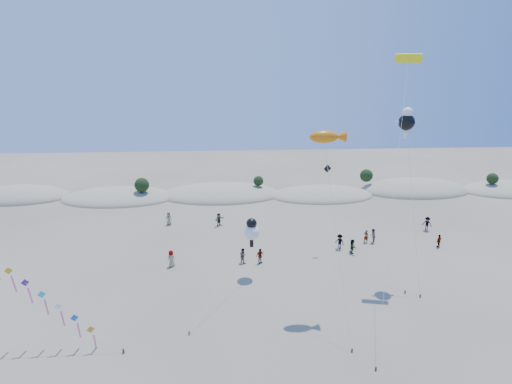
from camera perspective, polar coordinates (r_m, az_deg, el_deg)
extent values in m
ellipsoid|color=tan|center=(77.01, -29.21, -0.67)|extent=(16.00, 8.80, 3.60)
ellipsoid|color=#233613|center=(76.74, -29.32, 0.03)|extent=(12.80, 5.76, 0.64)
ellipsoid|color=tan|center=(70.22, -17.85, -0.83)|extent=(17.60, 9.68, 3.00)
ellipsoid|color=#233613|center=(69.98, -17.91, -0.19)|extent=(14.08, 6.34, 0.70)
ellipsoid|color=tan|center=(68.70, -4.67, -0.42)|extent=(19.00, 10.45, 3.40)
ellipsoid|color=#233613|center=(68.42, -4.69, 0.32)|extent=(15.20, 6.84, 0.76)
ellipsoid|color=tan|center=(68.90, 8.73, -0.52)|extent=(16.40, 9.02, 2.80)
ellipsoid|color=#233613|center=(68.67, 8.76, 0.09)|extent=(13.12, 5.90, 0.66)
ellipsoid|color=tan|center=(75.51, 20.40, 0.16)|extent=(18.00, 9.90, 3.80)
ellipsoid|color=#233613|center=(75.22, 20.48, 0.92)|extent=(14.40, 6.48, 0.72)
ellipsoid|color=tan|center=(82.32, 30.97, 0.11)|extent=(16.80, 9.24, 3.00)
sphere|color=black|center=(67.50, -14.99, 0.91)|extent=(2.20, 2.20, 2.20)
sphere|color=black|center=(68.28, 0.32, 1.49)|extent=(1.60, 1.60, 1.60)
sphere|color=black|center=(72.98, 14.50, 2.13)|extent=(2.10, 2.10, 2.10)
sphere|color=black|center=(79.23, 29.00, 1.57)|extent=(1.80, 1.80, 1.80)
cube|color=#3F2D1E|center=(35.25, -17.27, -19.60)|extent=(0.12, 0.12, 0.35)
cube|color=orange|center=(35.34, -21.19, -16.72)|extent=(1.10, 0.43, 1.16)
cube|color=pink|center=(35.94, -20.68, -18.16)|extent=(0.19, 0.45, 1.55)
cube|color=blue|center=(35.43, -23.06, -15.19)|extent=(1.10, 0.43, 1.16)
cube|color=pink|center=(35.99, -22.54, -16.65)|extent=(0.19, 0.45, 1.55)
cube|color=white|center=(35.57, -24.89, -13.65)|extent=(1.10, 0.43, 1.16)
cube|color=pink|center=(36.10, -24.36, -15.14)|extent=(0.19, 0.45, 1.55)
cube|color=#1BC7CB|center=(35.78, -26.68, -12.11)|extent=(1.10, 0.43, 1.16)
cube|color=pink|center=(36.27, -26.14, -13.62)|extent=(0.19, 0.45, 1.55)
cube|color=#50228A|center=(36.04, -28.43, -10.58)|extent=(1.10, 0.43, 1.16)
cube|color=pink|center=(36.50, -27.88, -12.10)|extent=(0.19, 0.45, 1.55)
cube|color=gold|center=(36.36, -30.13, -9.07)|extent=(1.10, 0.43, 1.16)
cube|color=pink|center=(36.78, -29.58, -10.60)|extent=(0.19, 0.45, 1.55)
cube|color=#3F2D1E|center=(34.70, 12.68, -19.90)|extent=(0.10, 0.10, 0.30)
cylinder|color=silver|center=(34.02, 10.78, -6.32)|extent=(1.23, 7.57, 14.89)
ellipsoid|color=orange|center=(35.27, 9.02, 7.28)|extent=(2.36, 1.04, 1.04)
cone|color=orange|center=(35.58, 11.11, 7.26)|extent=(0.94, 0.94, 0.94)
cube|color=#3F2D1E|center=(36.04, -8.91, -18.07)|extent=(0.10, 0.10, 0.30)
cylinder|color=silver|center=(38.79, -4.33, -11.35)|extent=(5.51, 9.59, 4.66)
sphere|color=white|center=(42.14, -0.60, -5.37)|extent=(1.54, 1.54, 1.54)
sphere|color=black|center=(41.79, -0.60, -4.20)|extent=(1.03, 1.03, 1.03)
cube|color=black|center=(42.61, -0.59, -6.83)|extent=(0.35, 0.18, 0.80)
cube|color=#3F2D1E|center=(43.00, 21.05, -12.80)|extent=(0.10, 0.10, 0.30)
cylinder|color=silver|center=(41.87, 20.24, -2.22)|extent=(0.90, 5.05, 15.33)
sphere|color=black|center=(42.21, 19.44, 8.76)|extent=(1.51, 1.51, 1.51)
sphere|color=white|center=(42.10, 19.56, 9.97)|extent=(0.98, 0.98, 0.98)
cube|color=white|center=(42.38, 19.28, 7.23)|extent=(0.35, 0.18, 0.80)
cube|color=white|center=(41.94, 18.54, 8.80)|extent=(0.60, 0.15, 0.25)
cube|color=white|center=(42.48, 20.32, 8.73)|extent=(0.60, 0.15, 0.25)
cube|color=#3F2D1E|center=(33.48, 15.69, -21.75)|extent=(0.10, 0.10, 0.30)
cylinder|color=silver|center=(35.87, 17.93, -0.43)|extent=(6.25, 14.92, 20.98)
cube|color=#F7F60D|center=(42.39, 19.67, 16.46)|extent=(2.36, 0.96, 0.83)
cube|color=black|center=(42.41, 19.66, 16.46)|extent=(2.28, 0.58, 0.19)
cube|color=#3F2D1E|center=(43.17, 19.26, -12.47)|extent=(0.10, 0.10, 0.30)
cylinder|color=silver|center=(44.82, 14.08, -4.41)|extent=(5.43, 10.67, 9.41)
cube|color=black|center=(47.57, 9.50, 3.10)|extent=(0.91, 0.27, 0.93)
imported|color=slate|center=(46.12, -1.78, -8.46)|extent=(1.02, 1.02, 1.67)
imported|color=slate|center=(46.17, -11.23, -8.69)|extent=(1.04, 1.03, 1.81)
imported|color=slate|center=(46.04, 0.53, -8.51)|extent=(1.04, 0.85, 1.66)
imported|color=slate|center=(50.19, 11.08, -6.51)|extent=(1.26, 1.28, 1.77)
imported|color=slate|center=(49.51, 12.72, -7.06)|extent=(0.63, 1.54, 1.61)
imported|color=slate|center=(52.56, 14.47, -5.74)|extent=(0.68, 0.67, 1.59)
imported|color=slate|center=(52.66, 15.29, -5.67)|extent=(0.98, 1.06, 1.74)
imported|color=slate|center=(57.32, -11.55, -3.51)|extent=(0.82, 0.54, 1.68)
imported|color=slate|center=(54.03, 23.21, -6.02)|extent=(0.97, 0.81, 1.55)
imported|color=slate|center=(58.51, 21.84, -3.95)|extent=(1.34, 1.18, 1.80)
imported|color=slate|center=(56.09, -4.96, -3.67)|extent=(1.45, 1.49, 1.70)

